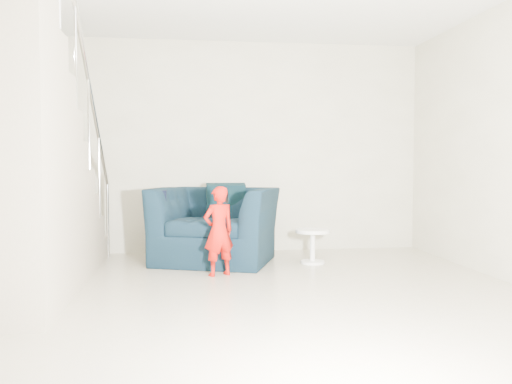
# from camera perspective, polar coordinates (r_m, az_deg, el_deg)

# --- Properties ---
(floor) EXTENTS (5.50, 5.50, 0.00)m
(floor) POSITION_cam_1_polar(r_m,az_deg,el_deg) (4.42, 0.09, -11.92)
(floor) COLOR tan
(floor) RESTS_ON ground
(back_wall) EXTENTS (5.00, 0.00, 5.00)m
(back_wall) POSITION_cam_1_polar(r_m,az_deg,el_deg) (7.01, -2.87, 4.74)
(back_wall) COLOR #ABA48B
(back_wall) RESTS_ON floor
(front_wall) EXTENTS (5.00, 0.00, 5.00)m
(front_wall) POSITION_cam_1_polar(r_m,az_deg,el_deg) (1.60, 13.39, 10.59)
(front_wall) COLOR #ABA48B
(front_wall) RESTS_ON floor
(armchair) EXTENTS (1.63, 1.53, 0.86)m
(armchair) POSITION_cam_1_polar(r_m,az_deg,el_deg) (6.29, -4.29, -3.47)
(armchair) COLOR black
(armchair) RESTS_ON floor
(toddler) EXTENTS (0.39, 0.33, 0.91)m
(toddler) POSITION_cam_1_polar(r_m,az_deg,el_deg) (5.51, -3.95, -4.12)
(toddler) COLOR #A70509
(toddler) RESTS_ON floor
(side_table) EXTENTS (0.39, 0.39, 0.39)m
(side_table) POSITION_cam_1_polar(r_m,az_deg,el_deg) (6.22, 5.98, -5.09)
(side_table) COLOR white
(side_table) RESTS_ON floor
(staircase) EXTENTS (1.02, 3.03, 3.62)m
(staircase) POSITION_cam_1_polar(r_m,az_deg,el_deg) (5.00, -24.18, 0.56)
(staircase) COLOR #ADA089
(staircase) RESTS_ON floor
(cushion) EXTENTS (0.47, 0.22, 0.47)m
(cushion) POSITION_cam_1_polar(r_m,az_deg,el_deg) (6.61, -3.21, -1.04)
(cushion) COLOR black
(cushion) RESTS_ON armchair
(throw) EXTENTS (0.05, 0.54, 0.60)m
(throw) POSITION_cam_1_polar(r_m,az_deg,el_deg) (6.30, -9.56, -2.48)
(throw) COLOR black
(throw) RESTS_ON armchair
(phone) EXTENTS (0.03, 0.05, 0.10)m
(phone) POSITION_cam_1_polar(r_m,az_deg,el_deg) (5.47, -3.08, -0.63)
(phone) COLOR black
(phone) RESTS_ON toddler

